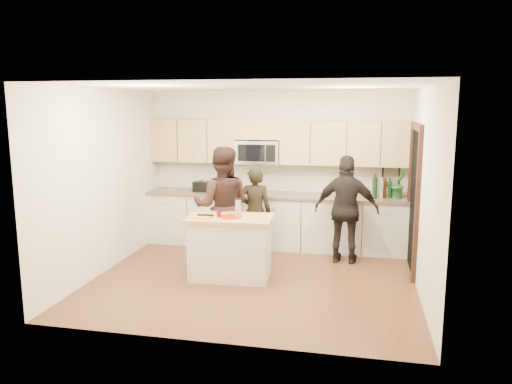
% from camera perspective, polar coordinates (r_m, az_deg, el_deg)
% --- Properties ---
extents(floor, '(4.50, 4.50, 0.00)m').
position_cam_1_polar(floor, '(7.27, -0.21, -9.86)').
color(floor, brown).
rests_on(floor, ground).
extents(room_shell, '(4.52, 4.02, 2.71)m').
position_cam_1_polar(room_shell, '(6.87, -0.21, 3.84)').
color(room_shell, beige).
rests_on(room_shell, ground).
extents(back_cabinetry, '(4.50, 0.66, 0.94)m').
position_cam_1_polar(back_cabinetry, '(8.73, 2.12, -3.24)').
color(back_cabinetry, beige).
rests_on(back_cabinetry, ground).
extents(upper_cabinetry, '(4.50, 0.33, 0.75)m').
position_cam_1_polar(upper_cabinetry, '(8.65, 2.56, 5.84)').
color(upper_cabinetry, tan).
rests_on(upper_cabinetry, ground).
extents(microwave, '(0.76, 0.41, 0.40)m').
position_cam_1_polar(microwave, '(8.70, 0.27, 4.60)').
color(microwave, silver).
rests_on(microwave, ground).
extents(doorway, '(0.06, 1.25, 2.20)m').
position_cam_1_polar(doorway, '(7.74, 17.62, -0.23)').
color(doorway, black).
rests_on(doorway, ground).
extents(framed_picture, '(0.30, 0.03, 0.38)m').
position_cam_1_polar(framed_picture, '(8.76, 15.16, 1.86)').
color(framed_picture, black).
rests_on(framed_picture, ground).
extents(dish_towel, '(0.34, 0.60, 0.48)m').
position_cam_1_polar(dish_towel, '(8.69, -4.27, -1.10)').
color(dish_towel, white).
rests_on(dish_towel, ground).
extents(island, '(1.24, 0.77, 0.90)m').
position_cam_1_polar(island, '(7.18, -2.95, -6.31)').
color(island, beige).
rests_on(island, ground).
extents(red_plate, '(0.31, 0.31, 0.02)m').
position_cam_1_polar(red_plate, '(7.04, -2.91, -2.82)').
color(red_plate, '#97280D').
rests_on(red_plate, island).
extents(box_grater, '(0.09, 0.05, 0.23)m').
position_cam_1_polar(box_grater, '(7.11, -2.03, -1.63)').
color(box_grater, silver).
rests_on(box_grater, red_plate).
extents(drink_glass, '(0.06, 0.06, 0.09)m').
position_cam_1_polar(drink_glass, '(7.04, -4.26, -2.52)').
color(drink_glass, '#660B0B').
rests_on(drink_glass, island).
extents(cutting_board, '(0.29, 0.20, 0.02)m').
position_cam_1_polar(cutting_board, '(7.05, -6.39, -2.84)').
color(cutting_board, tan).
rests_on(cutting_board, island).
extents(tongs, '(0.23, 0.04, 0.02)m').
position_cam_1_polar(tongs, '(7.07, -5.79, -2.63)').
color(tongs, black).
rests_on(tongs, cutting_board).
extents(knife, '(0.23, 0.03, 0.01)m').
position_cam_1_polar(knife, '(7.03, -5.77, -2.77)').
color(knife, silver).
rests_on(knife, cutting_board).
extents(toaster, '(0.27, 0.22, 0.18)m').
position_cam_1_polar(toaster, '(8.91, -6.26, 0.65)').
color(toaster, black).
rests_on(toaster, back_cabinetry).
extents(bottle_cluster, '(0.32, 0.25, 0.39)m').
position_cam_1_polar(bottle_cluster, '(8.49, 14.00, 0.57)').
color(bottle_cluster, '#331D09').
rests_on(bottle_cluster, back_cabinetry).
extents(orchid, '(0.34, 0.33, 0.48)m').
position_cam_1_polar(orchid, '(8.52, 16.02, 0.92)').
color(orchid, '#2D712F').
rests_on(orchid, back_cabinetry).
extents(woman_left, '(0.58, 0.43, 1.47)m').
position_cam_1_polar(woman_left, '(8.17, -0.14, -2.25)').
color(woman_left, black).
rests_on(woman_left, ground).
extents(woman_center, '(1.00, 0.84, 1.84)m').
position_cam_1_polar(woman_center, '(7.69, -3.92, -1.63)').
color(woman_center, black).
rests_on(woman_center, ground).
extents(woman_right, '(1.02, 0.49, 1.70)m').
position_cam_1_polar(woman_right, '(7.89, 10.31, -2.00)').
color(woman_right, black).
rests_on(woman_right, ground).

